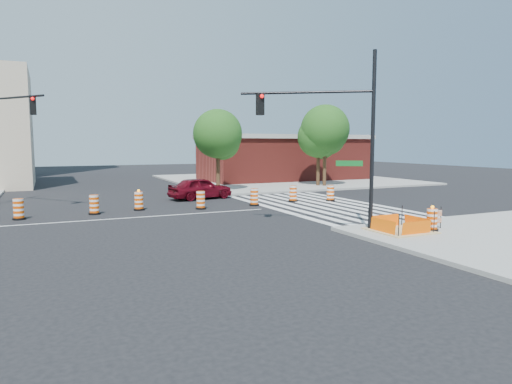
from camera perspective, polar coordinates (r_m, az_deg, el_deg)
ground at (r=23.76m, az=-14.83°, el=-3.10°), size 120.00×120.00×0.00m
sidewalk_ne at (r=46.77m, az=3.38°, el=1.57°), size 22.00×22.00×0.15m
crosswalk_east at (r=27.77m, az=8.03°, el=-1.65°), size 6.75×13.50×0.01m
lane_centerline at (r=23.76m, az=-14.83°, el=-3.09°), size 14.00×0.12×0.01m
excavation_pit at (r=19.49m, az=17.58°, el=-4.49°), size 2.20×2.20×0.90m
brick_storefront at (r=46.65m, az=3.39°, el=4.32°), size 16.50×8.50×4.60m
red_coupe at (r=30.83m, az=-6.96°, el=0.49°), size 4.59×2.58×1.47m
signal_pole_se at (r=19.25m, az=9.85°, el=8.33°), size 4.64×3.20×7.29m
pit_drum at (r=19.95m, az=21.14°, el=-3.32°), size 0.53×0.53×1.05m
barricade at (r=20.45m, az=21.53°, el=-2.92°), size 0.78×0.14×0.92m
tree_north_c at (r=34.71m, az=-4.76°, el=6.90°), size 3.71×3.71×6.31m
tree_north_d at (r=39.53m, az=7.85°, el=6.55°), size 3.59×3.59×6.10m
tree_north_e at (r=39.28m, az=8.66°, el=7.43°), size 4.12×4.12×7.00m
median_drum_2 at (r=25.10m, az=-27.55°, el=-2.00°), size 0.60×0.60×1.02m
median_drum_3 at (r=25.38m, az=-19.57°, el=-1.58°), size 0.60×0.60×1.02m
median_drum_4 at (r=26.24m, az=-14.43°, el=-1.17°), size 0.60×0.60×1.18m
median_drum_5 at (r=26.03m, az=-6.93°, el=-1.10°), size 0.60×0.60×1.02m
median_drum_6 at (r=27.32m, az=-0.22°, el=-0.72°), size 0.60×0.60×1.02m
median_drum_7 at (r=29.29m, az=4.65°, el=-0.28°), size 0.60×0.60×1.02m
median_drum_8 at (r=29.91m, az=9.29°, el=-0.21°), size 0.60×0.60×1.02m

